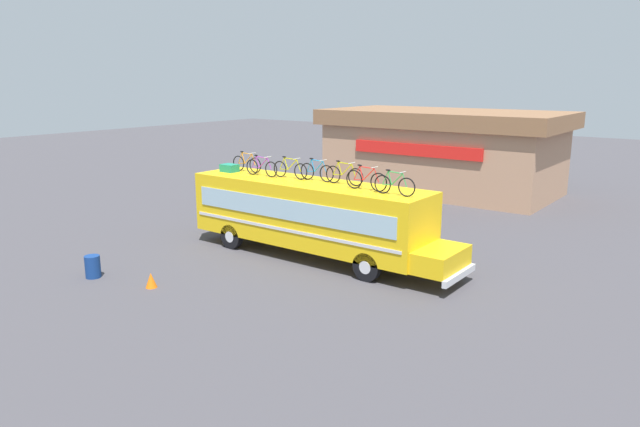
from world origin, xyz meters
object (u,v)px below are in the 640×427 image
object	(u,v)px
rooftop_bicycle_1	(247,163)
rooftop_bicycle_4	(317,172)
rooftop_bicycle_3	(290,169)
luggage_bag_1	(229,168)
rooftop_bicycle_5	(344,175)
rooftop_bicycle_6	(366,180)
rooftop_bicycle_7	(394,185)
traffic_cone	(151,280)
rooftop_bicycle_2	(261,167)
bus	(312,214)
trash_bin	(93,267)

from	to	relation	value
rooftop_bicycle_1	rooftop_bicycle_4	world-z (taller)	rooftop_bicycle_4
rooftop_bicycle_3	luggage_bag_1	bearing A→B (deg)	-175.20
rooftop_bicycle_5	rooftop_bicycle_6	size ratio (longest dim) A/B	0.99
rooftop_bicycle_3	rooftop_bicycle_4	bearing A→B (deg)	7.98
rooftop_bicycle_6	rooftop_bicycle_3	bearing A→B (deg)	175.19
rooftop_bicycle_5	rooftop_bicycle_7	distance (m)	2.66
luggage_bag_1	traffic_cone	world-z (taller)	luggage_bag_1
luggage_bag_1	traffic_cone	size ratio (longest dim) A/B	1.36
rooftop_bicycle_4	rooftop_bicycle_6	xyz separation A→B (m)	(2.63, -0.50, 0.01)
rooftop_bicycle_4	rooftop_bicycle_6	world-z (taller)	rooftop_bicycle_6
rooftop_bicycle_1	rooftop_bicycle_3	size ratio (longest dim) A/B	0.95
rooftop_bicycle_5	rooftop_bicycle_6	world-z (taller)	rooftop_bicycle_6
rooftop_bicycle_5	rooftop_bicycle_6	bearing A→B (deg)	-20.14
luggage_bag_1	rooftop_bicycle_1	bearing A→B (deg)	35.69
luggage_bag_1	rooftop_bicycle_2	size ratio (longest dim) A/B	0.41
luggage_bag_1	rooftop_bicycle_4	xyz separation A→B (m)	(4.45, 0.44, 0.21)
bus	rooftop_bicycle_5	distance (m)	2.15
rooftop_bicycle_3	trash_bin	size ratio (longest dim) A/B	2.17
bus	trash_bin	xyz separation A→B (m)	(-4.76, -6.75, -1.36)
rooftop_bicycle_4	traffic_cone	size ratio (longest dim) A/B	3.15
luggage_bag_1	rooftop_bicycle_4	distance (m)	4.48
rooftop_bicycle_7	traffic_cone	world-z (taller)	rooftop_bicycle_7
luggage_bag_1	rooftop_bicycle_6	bearing A→B (deg)	-0.44
bus	rooftop_bicycle_4	bearing A→B (deg)	92.77
rooftop_bicycle_5	trash_bin	xyz separation A→B (m)	(-6.08, -7.09, -3.02)
rooftop_bicycle_6	rooftop_bicycle_4	bearing A→B (deg)	169.29
luggage_bag_1	rooftop_bicycle_6	size ratio (longest dim) A/B	0.41
rooftop_bicycle_1	rooftop_bicycle_7	distance (m)	7.78
luggage_bag_1	rooftop_bicycle_7	distance (m)	8.37
rooftop_bicycle_3	rooftop_bicycle_4	size ratio (longest dim) A/B	1.07
bus	traffic_cone	bearing A→B (deg)	-109.93
rooftop_bicycle_2	rooftop_bicycle_5	xyz separation A→B (m)	(3.91, 0.40, 0.02)
luggage_bag_1	rooftop_bicycle_3	bearing A→B (deg)	4.80
bus	trash_bin	world-z (taller)	bus
trash_bin	rooftop_bicycle_1	bearing A→B (deg)	82.70
bus	traffic_cone	xyz separation A→B (m)	(-2.23, -6.15, -1.51)
rooftop_bicycle_7	trash_bin	xyz separation A→B (m)	(-8.66, -6.43, -3.01)
rooftop_bicycle_4	rooftop_bicycle_6	bearing A→B (deg)	-10.71
bus	rooftop_bicycle_3	world-z (taller)	rooftop_bicycle_3
rooftop_bicycle_3	rooftop_bicycle_5	xyz separation A→B (m)	(2.57, 0.15, 0.01)
rooftop_bicycle_4	rooftop_bicycle_2	bearing A→B (deg)	-170.60
traffic_cone	rooftop_bicycle_2	bearing A→B (deg)	93.42
rooftop_bicycle_1	rooftop_bicycle_5	distance (m)	5.17
rooftop_bicycle_3	rooftop_bicycle_6	bearing A→B (deg)	-4.81
luggage_bag_1	rooftop_bicycle_4	bearing A→B (deg)	5.69
rooftop_bicycle_4	bus	bearing A→B (deg)	-87.23
rooftop_bicycle_3	trash_bin	world-z (taller)	rooftop_bicycle_3
rooftop_bicycle_5	rooftop_bicycle_6	distance (m)	1.38
rooftop_bicycle_5	trash_bin	bearing A→B (deg)	-130.62
rooftop_bicycle_2	rooftop_bicycle_6	distance (m)	5.21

